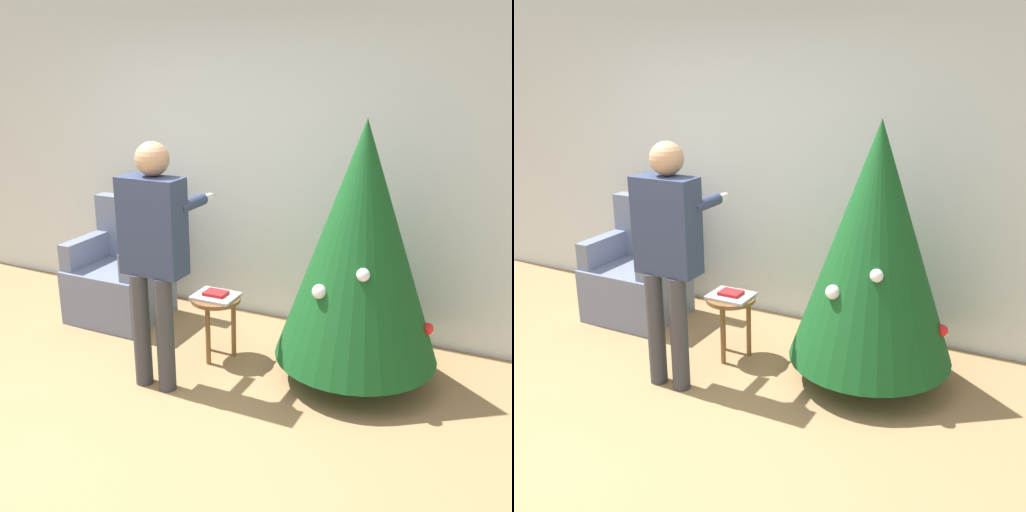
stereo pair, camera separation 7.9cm
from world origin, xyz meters
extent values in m
plane|color=#99754C|center=(0.00, 0.00, 0.00)|extent=(14.00, 14.00, 0.00)
cube|color=silver|center=(0.00, 2.23, 1.35)|extent=(8.00, 0.06, 2.70)
cylinder|color=brown|center=(1.16, 1.46, 0.09)|extent=(0.10, 0.10, 0.18)
cone|color=#144C1E|center=(1.16, 1.46, 1.00)|extent=(1.12, 1.12, 1.63)
sphere|color=white|center=(1.00, 1.12, 0.75)|extent=(0.09, 0.09, 0.09)
sphere|color=white|center=(1.27, 1.15, 0.90)|extent=(0.08, 0.08, 0.08)
sphere|color=red|center=(1.64, 1.49, 0.46)|extent=(0.08, 0.08, 0.08)
cube|color=slate|center=(-0.98, 1.60, 0.23)|extent=(0.73, 0.68, 0.47)
cube|color=slate|center=(-0.98, 1.87, 0.74)|extent=(0.73, 0.14, 0.55)
cube|color=slate|center=(-1.28, 1.60, 0.58)|extent=(0.12, 0.61, 0.23)
cube|color=slate|center=(-0.67, 1.60, 0.58)|extent=(0.12, 0.61, 0.23)
cylinder|color=#38383D|center=(-0.14, 0.76, 0.41)|extent=(0.12, 0.12, 0.81)
cylinder|color=#38383D|center=(0.05, 0.76, 0.41)|extent=(0.12, 0.12, 0.81)
cube|color=#2D3856|center=(-0.04, 0.82, 1.13)|extent=(0.42, 0.20, 0.64)
sphere|color=tan|center=(-0.04, 0.86, 1.56)|extent=(0.22, 0.22, 0.22)
cylinder|color=#2D3856|center=(-0.22, 1.01, 1.26)|extent=(0.08, 0.30, 0.08)
cylinder|color=#2D3856|center=(0.14, 1.01, 1.26)|extent=(0.08, 0.30, 0.08)
cube|color=white|center=(0.14, 1.20, 1.26)|extent=(0.04, 0.14, 0.04)
cylinder|color=brown|center=(0.13, 1.32, 0.47)|extent=(0.37, 0.37, 0.03)
cylinder|color=brown|center=(0.13, 1.19, 0.23)|extent=(0.04, 0.04, 0.45)
cylinder|color=brown|center=(0.24, 1.38, 0.23)|extent=(0.04, 0.04, 0.45)
cylinder|color=brown|center=(0.02, 1.38, 0.23)|extent=(0.04, 0.04, 0.45)
cube|color=silver|center=(0.13, 1.32, 0.49)|extent=(0.31, 0.25, 0.02)
cube|color=#B21E23|center=(0.13, 1.32, 0.52)|extent=(0.17, 0.12, 0.02)
camera|label=1|loc=(2.16, -2.25, 2.17)|focal=42.00mm
camera|label=2|loc=(2.23, -2.21, 2.17)|focal=42.00mm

